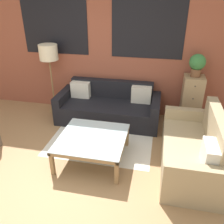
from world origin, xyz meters
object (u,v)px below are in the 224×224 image
Objects in this scene: floor_lamp at (49,55)px; drawer_cabinet at (191,101)px; potted_plant at (197,64)px; couch_dark at (109,108)px; settee_vintage at (194,151)px; coffee_table at (92,140)px.

floor_lamp is 3.03m from drawer_cabinet.
floor_lamp is at bearing -178.94° from potted_plant.
couch_dark is 2.06× the size of drawer_cabinet.
drawer_cabinet is (1.64, 0.21, 0.23)m from couch_dark.
floor_lamp reaches higher than settee_vintage.
drawer_cabinet is (1.60, 1.55, 0.14)m from coffee_table.
coffee_table is 1.03× the size of drawer_cabinet.
couch_dark is 1.23× the size of settee_vintage.
couch_dark is 4.89× the size of potted_plant.
potted_plant is (0.05, 1.44, 0.94)m from settee_vintage.
settee_vintage is (1.59, -1.23, 0.03)m from couch_dark.
coffee_table is (-1.55, -0.10, 0.05)m from settee_vintage.
potted_plant is at bearing 88.00° from settee_vintage.
coffee_table is 2.20m from floor_lamp.
drawer_cabinet is 0.75m from potted_plant.
couch_dark is at bearing -6.89° from floor_lamp.
couch_dark reaches higher than coffee_table.
settee_vintage reaches higher than couch_dark.
drawer_cabinet is 2.37× the size of potted_plant.
floor_lamp is 2.93m from potted_plant.
settee_vintage is at bearing -92.00° from potted_plant.
floor_lamp is (-2.88, 1.39, 0.97)m from settee_vintage.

